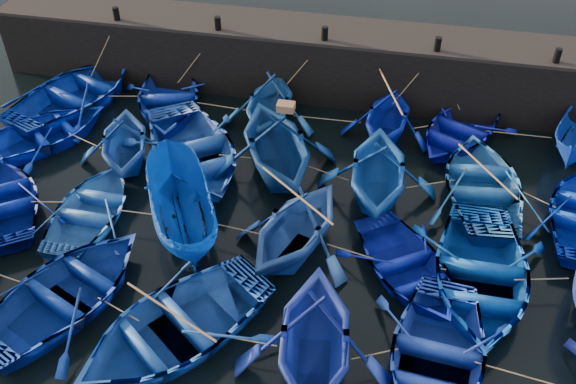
% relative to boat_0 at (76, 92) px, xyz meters
% --- Properties ---
extents(ground, '(120.00, 120.00, 0.00)m').
position_rel_boat_0_xyz_m(ground, '(9.07, -7.39, -0.60)').
color(ground, black).
rests_on(ground, ground).
extents(quay_wall, '(26.00, 2.50, 2.50)m').
position_rel_boat_0_xyz_m(quay_wall, '(9.07, 3.11, 0.65)').
color(quay_wall, black).
rests_on(quay_wall, ground).
extents(quay_top, '(26.00, 2.50, 0.12)m').
position_rel_boat_0_xyz_m(quay_top, '(9.07, 3.11, 1.96)').
color(quay_top, black).
rests_on(quay_top, quay_wall).
extents(bollard_0, '(0.24, 0.24, 0.50)m').
position_rel_boat_0_xyz_m(bollard_0, '(1.07, 2.21, 2.27)').
color(bollard_0, black).
rests_on(bollard_0, quay_top).
extents(bollard_1, '(0.24, 0.24, 0.50)m').
position_rel_boat_0_xyz_m(bollard_1, '(5.07, 2.21, 2.27)').
color(bollard_1, black).
rests_on(bollard_1, quay_top).
extents(bollard_2, '(0.24, 0.24, 0.50)m').
position_rel_boat_0_xyz_m(bollard_2, '(9.07, 2.21, 2.27)').
color(bollard_2, black).
rests_on(bollard_2, quay_top).
extents(bollard_3, '(0.24, 0.24, 0.50)m').
position_rel_boat_0_xyz_m(bollard_3, '(13.07, 2.21, 2.27)').
color(bollard_3, black).
rests_on(bollard_3, quay_top).
extents(bollard_4, '(0.24, 0.24, 0.50)m').
position_rel_boat_0_xyz_m(bollard_4, '(17.07, 2.21, 2.27)').
color(bollard_4, black).
rests_on(bollard_4, quay_top).
extents(boat_0, '(5.99, 6.90, 1.20)m').
position_rel_boat_0_xyz_m(boat_0, '(0.00, 0.00, 0.00)').
color(boat_0, navy).
rests_on(boat_0, ground).
extents(boat_1, '(4.79, 5.71, 1.01)m').
position_rel_boat_0_xyz_m(boat_1, '(3.49, 0.35, -0.09)').
color(boat_1, '#0E2A9B').
rests_on(boat_1, ground).
extents(boat_2, '(3.44, 3.97, 2.05)m').
position_rel_boat_0_xyz_m(boat_2, '(7.46, 0.21, 0.43)').
color(boat_2, '#195292').
rests_on(boat_2, ground).
extents(boat_3, '(3.52, 3.97, 1.93)m').
position_rel_boat_0_xyz_m(boat_3, '(11.69, 0.26, 0.37)').
color(boat_3, '#071DB1').
rests_on(boat_3, ground).
extents(boat_4, '(4.88, 5.46, 0.93)m').
position_rel_boat_0_xyz_m(boat_4, '(14.22, 0.65, -0.13)').
color(boat_4, '#0B13A0').
rests_on(boat_4, ground).
extents(boat_6, '(5.39, 5.61, 0.95)m').
position_rel_boat_0_xyz_m(boat_6, '(0.04, -2.49, -0.13)').
color(boat_6, '#0524A9').
rests_on(boat_6, ground).
extents(boat_7, '(4.40, 4.71, 2.00)m').
position_rel_boat_0_xyz_m(boat_7, '(3.31, -3.06, 0.40)').
color(boat_7, navy).
rests_on(boat_7, ground).
extents(boat_8, '(6.63, 7.00, 1.18)m').
position_rel_boat_0_xyz_m(boat_8, '(5.49, -2.61, -0.01)').
color(boat_8, blue).
rests_on(boat_8, ground).
extents(boat_9, '(6.00, 6.29, 2.58)m').
position_rel_boat_0_xyz_m(boat_9, '(8.36, -2.56, 0.69)').
color(boat_9, navy).
rests_on(boat_9, ground).
extents(boat_10, '(4.12, 4.69, 2.32)m').
position_rel_boat_0_xyz_m(boat_10, '(11.70, -3.06, 0.56)').
color(boat_10, '#104AA1').
rests_on(boat_10, ground).
extents(boat_11, '(4.19, 5.46, 1.05)m').
position_rel_boat_0_xyz_m(boat_11, '(14.98, -2.35, -0.07)').
color(boat_11, '#1B5BA8').
rests_on(boat_11, ground).
extents(boat_13, '(5.14, 5.43, 0.92)m').
position_rel_boat_0_xyz_m(boat_13, '(0.58, -6.08, -0.14)').
color(boat_13, navy).
rests_on(boat_13, ground).
extents(boat_14, '(3.04, 4.24, 0.88)m').
position_rel_boat_0_xyz_m(boat_14, '(3.35, -5.89, -0.16)').
color(boat_14, blue).
rests_on(boat_14, ground).
extents(boat_15, '(3.88, 5.09, 1.86)m').
position_rel_boat_0_xyz_m(boat_15, '(6.23, -5.86, 0.33)').
color(boat_15, '#00399F').
rests_on(boat_15, ground).
extents(boat_16, '(4.80, 5.15, 2.20)m').
position_rel_boat_0_xyz_m(boat_16, '(9.69, -6.03, 0.50)').
color(boat_16, '#2552A1').
rests_on(boat_16, ground).
extents(boat_17, '(4.88, 5.21, 0.88)m').
position_rel_boat_0_xyz_m(boat_17, '(12.85, -6.32, -0.16)').
color(boat_17, '#08189E').
rests_on(boat_17, ground).
extents(boat_18, '(3.90, 5.44, 1.13)m').
position_rel_boat_0_xyz_m(boat_18, '(14.80, -6.33, -0.04)').
color(boat_18, '#0744B4').
rests_on(boat_18, ground).
extents(boat_21, '(5.41, 6.16, 1.06)m').
position_rel_boat_0_xyz_m(boat_21, '(4.20, -9.19, -0.07)').
color(boat_21, navy).
rests_on(boat_21, ground).
extents(boat_22, '(6.38, 6.68, 1.13)m').
position_rel_boat_0_xyz_m(boat_22, '(7.32, -9.68, -0.04)').
color(boat_22, '#144497').
rests_on(boat_22, ground).
extents(boat_23, '(4.33, 4.86, 2.33)m').
position_rel_boat_0_xyz_m(boat_23, '(10.86, -9.71, 0.56)').
color(boat_23, '#172D97').
rests_on(boat_23, ground).
extents(boat_24, '(3.90, 5.15, 1.01)m').
position_rel_boat_0_xyz_m(boat_24, '(13.73, -9.19, -0.10)').
color(boat_24, blue).
rests_on(boat_24, ground).
extents(wooden_crate, '(0.54, 0.39, 0.24)m').
position_rel_boat_0_xyz_m(wooden_crate, '(8.66, -2.56, 2.10)').
color(wooden_crate, olive).
rests_on(wooden_crate, boat_9).
extents(mooring_ropes, '(18.27, 11.87, 2.10)m').
position_rel_boat_0_xyz_m(mooring_ropes, '(9.29, -2.50, 0.27)').
color(mooring_ropes, tan).
rests_on(mooring_ropes, ground).
extents(loose_oars, '(9.92, 12.03, 1.21)m').
position_rel_boat_0_xyz_m(loose_oars, '(10.92, -4.45, 1.01)').
color(loose_oars, '#99724C').
rests_on(loose_oars, ground).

